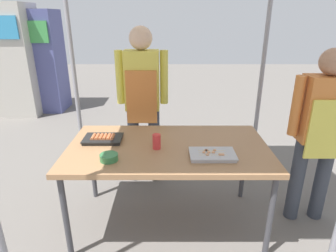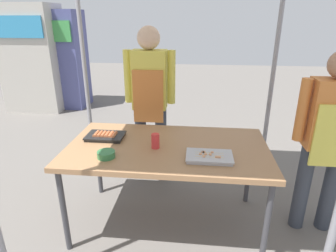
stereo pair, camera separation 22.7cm
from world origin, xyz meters
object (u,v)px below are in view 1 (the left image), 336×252
tray_meat_skewers (212,155)px  neighbor_stall_left (40,62)px  customer_nearby (320,127)px  neighbor_stall_right (7,61)px  stall_table (168,152)px  tray_grilled_sausages (103,139)px  vendor_woman (142,95)px  condiment_bowl (109,157)px  drink_cup_near_edge (157,142)px

tray_meat_skewers → neighbor_stall_left: 4.46m
customer_nearby → neighbor_stall_right: size_ratio=0.78×
stall_table → tray_grilled_sausages: 0.55m
tray_meat_skewers → vendor_woman: bearing=122.3°
condiment_bowl → tray_meat_skewers: bearing=4.3°
condiment_bowl → drink_cup_near_edge: bearing=30.6°
condiment_bowl → customer_nearby: size_ratio=0.09×
stall_table → neighbor_stall_right: size_ratio=0.82×
tray_meat_skewers → condiment_bowl: 0.75m
tray_grilled_sausages → condiment_bowl: bearing=-71.3°
tray_meat_skewers → drink_cup_near_edge: (-0.42, 0.14, 0.04)m
tray_grilled_sausages → customer_nearby: customer_nearby is taller
vendor_woman → condiment_bowl: bearing=80.5°
tray_grilled_sausages → condiment_bowl: 0.36m
condiment_bowl → customer_nearby: customer_nearby is taller
tray_grilled_sausages → neighbor_stall_right: bearing=127.9°
neighbor_stall_left → tray_meat_skewers: bearing=-52.4°
condiment_bowl → vendor_woman: (0.16, 0.98, 0.20)m
stall_table → tray_grilled_sausages: (-0.54, 0.10, 0.07)m
condiment_bowl → vendor_woman: bearing=80.5°
customer_nearby → neighbor_stall_right: (-4.12, 3.02, 0.09)m
vendor_woman → neighbor_stall_right: 3.53m
tray_meat_skewers → stall_table: bearing=149.7°
condiment_bowl → vendor_woman: 1.02m
tray_meat_skewers → customer_nearby: 0.96m
condiment_bowl → neighbor_stall_right: (-2.46, 3.35, 0.20)m
stall_table → tray_meat_skewers: size_ratio=4.75×
tray_grilled_sausages → tray_meat_skewers: (0.87, -0.29, -0.00)m
neighbor_stall_left → neighbor_stall_right: size_ratio=0.95×
drink_cup_near_edge → neighbor_stall_left: bearing=124.2°
stall_table → vendor_woman: (-0.26, 0.74, 0.28)m
drink_cup_near_edge → stall_table: bearing=29.5°
tray_meat_skewers → condiment_bowl: (-0.75, -0.06, 0.01)m
tray_grilled_sausages → neighbor_stall_left: (-1.85, 3.24, 0.15)m
vendor_woman → tray_meat_skewers: bearing=122.3°
drink_cup_near_edge → customer_nearby: size_ratio=0.08×
tray_grilled_sausages → neighbor_stall_right: neighbor_stall_right is taller
tray_meat_skewers → neighbor_stall_right: bearing=134.3°
condiment_bowl → stall_table: bearing=30.3°
drink_cup_near_edge → neighbor_stall_left: neighbor_stall_left is taller
neighbor_stall_right → customer_nearby: bearing=-36.3°
tray_grilled_sausages → customer_nearby: (1.78, -0.02, 0.11)m
tray_meat_skewers → neighbor_stall_left: size_ratio=0.18×
vendor_woman → drink_cup_near_edge: bearing=102.3°
tray_grilled_sausages → drink_cup_near_edge: size_ratio=2.68×
condiment_bowl → customer_nearby: bearing=11.1°
tray_meat_skewers → vendor_woman: 1.12m
customer_nearby → neighbor_stall_left: neighbor_stall_left is taller
neighbor_stall_left → neighbor_stall_right: (-0.49, -0.24, 0.05)m
drink_cup_near_edge → vendor_woman: size_ratio=0.07×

